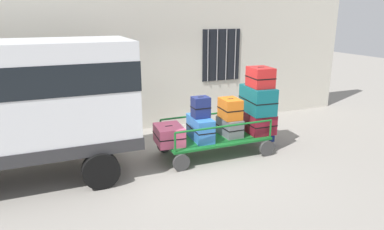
{
  "coord_description": "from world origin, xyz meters",
  "views": [
    {
      "loc": [
        -3.06,
        -6.89,
        3.18
      ],
      "look_at": [
        -0.25,
        -0.06,
        1.02
      ],
      "focal_mm": 32.59,
      "sensor_mm": 36.0,
      "label": 1
    }
  ],
  "objects": [
    {
      "name": "ground_plane",
      "position": [
        0.0,
        0.0,
        0.0
      ],
      "size": [
        40.0,
        40.0,
        0.0
      ],
      "primitive_type": "plane",
      "color": "gray"
    },
    {
      "name": "building_wall",
      "position": [
        0.01,
        2.54,
        2.5
      ],
      "size": [
        12.0,
        0.38,
        5.0
      ],
      "color": "beige",
      "rests_on": "ground"
    },
    {
      "name": "van",
      "position": [
        -3.84,
        0.18,
        1.67
      ],
      "size": [
        4.66,
        1.94,
        2.71
      ],
      "color": "silver",
      "rests_on": "ground"
    },
    {
      "name": "luggage_cart",
      "position": [
        0.34,
        -0.06,
        0.35
      ],
      "size": [
        2.48,
        1.17,
        0.42
      ],
      "color": "#146023",
      "rests_on": "ground"
    },
    {
      "name": "cart_railing",
      "position": [
        0.34,
        -0.06,
        0.78
      ],
      "size": [
        2.37,
        1.03,
        0.44
      ],
      "color": "#146023",
      "rests_on": "luggage_cart"
    },
    {
      "name": "suitcase_left_bottom",
      "position": [
        -0.79,
        -0.04,
        0.62
      ],
      "size": [
        0.62,
        0.76,
        0.41
      ],
      "color": "#CC4C72",
      "rests_on": "luggage_cart"
    },
    {
      "name": "suitcase_midleft_bottom",
      "position": [
        -0.04,
        -0.04,
        0.68
      ],
      "size": [
        0.44,
        0.88,
        0.53
      ],
      "color": "#3372C6",
      "rests_on": "luggage_cart"
    },
    {
      "name": "suitcase_midleft_middle",
      "position": [
        -0.04,
        -0.05,
        1.18
      ],
      "size": [
        0.39,
        0.32,
        0.47
      ],
      "color": "navy",
      "rests_on": "suitcase_midleft_bottom"
    },
    {
      "name": "suitcase_center_bottom",
      "position": [
        0.71,
        -0.04,
        0.63
      ],
      "size": [
        0.41,
        0.69,
        0.41
      ],
      "color": "slate",
      "rests_on": "luggage_cart"
    },
    {
      "name": "suitcase_center_middle",
      "position": [
        0.71,
        -0.04,
        1.07
      ],
      "size": [
        0.43,
        0.56,
        0.47
      ],
      "color": "orange",
      "rests_on": "suitcase_center_bottom"
    },
    {
      "name": "suitcase_midright_bottom",
      "position": [
        1.46,
        -0.04,
        0.65
      ],
      "size": [
        0.63,
        0.91,
        0.47
      ],
      "color": "maroon",
      "rests_on": "luggage_cart"
    },
    {
      "name": "suitcase_midright_middle",
      "position": [
        1.46,
        -0.02,
        1.21
      ],
      "size": [
        0.64,
        1.0,
        0.63
      ],
      "color": "#0F5960",
      "rests_on": "suitcase_midright_bottom"
    },
    {
      "name": "suitcase_midright_top",
      "position": [
        1.46,
        -0.08,
        1.76
      ],
      "size": [
        0.54,
        0.65,
        0.47
      ],
      "color": "#B21E1E",
      "rests_on": "suitcase_midright_middle"
    },
    {
      "name": "backpack",
      "position": [
        1.89,
        0.0,
        0.22
      ],
      "size": [
        0.27,
        0.22,
        0.44
      ],
      "color": "navy",
      "rests_on": "ground"
    }
  ]
}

